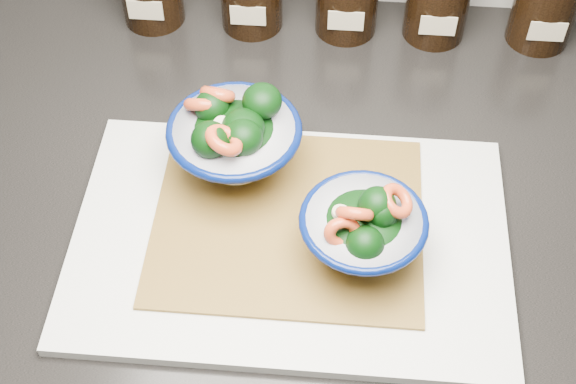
# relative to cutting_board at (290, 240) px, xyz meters

# --- Properties ---
(cabinet) EXTENTS (3.43, 0.58, 0.86)m
(cabinet) POSITION_rel_cutting_board_xyz_m (-0.02, 0.11, -0.48)
(cabinet) COLOR black
(cabinet) RESTS_ON ground
(countertop) EXTENTS (3.50, 0.60, 0.04)m
(countertop) POSITION_rel_cutting_board_xyz_m (-0.02, 0.11, -0.03)
(countertop) COLOR black
(countertop) RESTS_ON cabinet
(cutting_board) EXTENTS (0.45, 0.30, 0.01)m
(cutting_board) POSITION_rel_cutting_board_xyz_m (0.00, 0.00, 0.00)
(cutting_board) COLOR silver
(cutting_board) RESTS_ON countertop
(bamboo_mat) EXTENTS (0.28, 0.24, 0.00)m
(bamboo_mat) POSITION_rel_cutting_board_xyz_m (-0.00, 0.02, 0.01)
(bamboo_mat) COLOR olive
(bamboo_mat) RESTS_ON cutting_board
(bowl_left) EXTENTS (0.14, 0.14, 0.10)m
(bowl_left) POSITION_rel_cutting_board_xyz_m (-0.07, 0.08, 0.06)
(bowl_left) COLOR white
(bowl_left) RESTS_ON bamboo_mat
(bowl_right) EXTENTS (0.13, 0.13, 0.10)m
(bowl_right) POSITION_rel_cutting_board_xyz_m (0.07, -0.02, 0.05)
(bowl_right) COLOR white
(bowl_right) RESTS_ON bamboo_mat
(spice_jar_e) EXTENTS (0.08, 0.08, 0.11)m
(spice_jar_e) POSITION_rel_cutting_board_xyz_m (0.29, 0.35, 0.05)
(spice_jar_e) COLOR black
(spice_jar_e) RESTS_ON countertop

